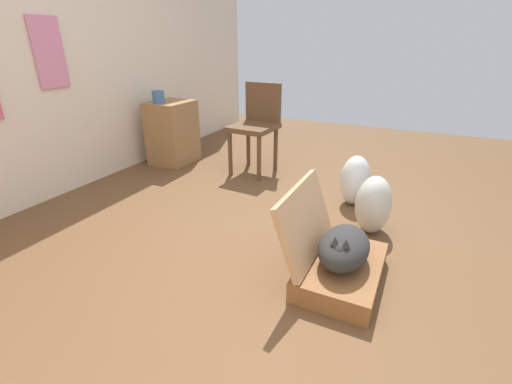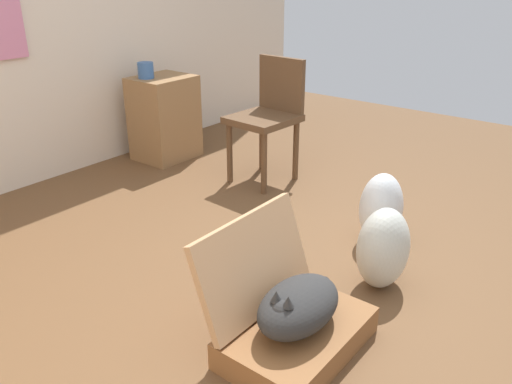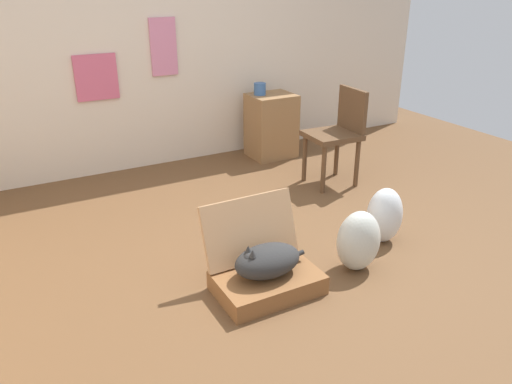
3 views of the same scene
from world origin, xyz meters
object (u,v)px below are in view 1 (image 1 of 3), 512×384
vase_tall (158,97)px  chair (256,124)px  cat (344,247)px  side_table (173,133)px  plastic_bag_white (373,205)px  plastic_bag_clear (355,180)px  suitcase_base (341,271)px

vase_tall → chair: chair is taller
vase_tall → cat: bearing=-118.1°
cat → vase_tall: 2.67m
cat → vase_tall: (1.23, 2.31, 0.52)m
side_table → vase_tall: 0.43m
plastic_bag_white → chair: bearing=58.4°
chair → vase_tall: bearing=-161.8°
cat → plastic_bag_white: 0.68m
cat → vase_tall: size_ratio=4.10×
side_table → vase_tall: size_ratio=5.46×
chair → plastic_bag_clear: bearing=-16.4°
suitcase_base → vase_tall: size_ratio=5.16×
plastic_bag_white → side_table: bearing=73.9°
cat → side_table: 2.64m
suitcase_base → vase_tall: vase_tall is taller
chair → cat: bearing=-46.4°
side_table → plastic_bag_clear: bearing=-96.6°
cat → chair: chair is taller
suitcase_base → side_table: 2.65m
cat → plastic_bag_white: size_ratio=1.20×
vase_tall → chair: size_ratio=0.14×
suitcase_base → chair: bearing=40.5°
side_table → suitcase_base: bearing=-120.7°
suitcase_base → vase_tall: 2.70m
plastic_bag_clear → vase_tall: 2.22m
cat → chair: (1.51, 1.28, 0.28)m
side_table → vase_tall: bearing=158.7°
suitcase_base → chair: (1.50, 1.28, 0.45)m
suitcase_base → cat: 0.16m
side_table → chair: bearing=-80.9°
cat → side_table: (1.35, 2.26, 0.12)m
cat → plastic_bag_white: (0.68, -0.06, -0.01)m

